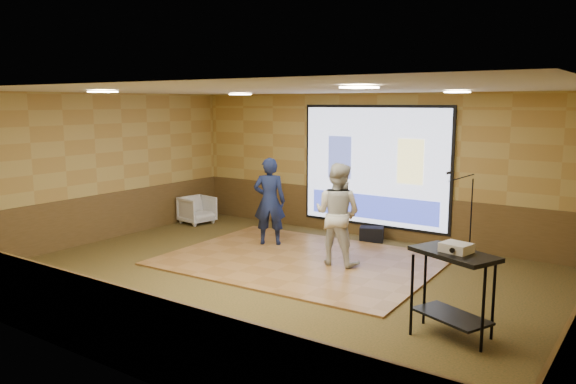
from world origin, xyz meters
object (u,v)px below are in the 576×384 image
Objects in this scene: mic_stand at (467,231)px; player_right at (337,214)px; duffel_bag at (372,234)px; dance_floor at (301,260)px; projector at (456,248)px; player_left at (270,201)px; projector_screen at (374,168)px; banquet_chair at (197,210)px; av_table at (453,276)px.

player_right is at bearing -146.67° from mic_stand.
duffel_bag is at bearing 163.59° from mic_stand.
projector is at bearing -27.39° from dance_floor.
player_left is 1.83m from player_right.
mic_stand is at bearing -11.23° from projector_screen.
player_right reaches higher than mic_stand.
projector is (4.44, -2.28, 0.22)m from player_left.
player_right reaches higher than banquet_chair.
projector_screen is 5.11m from projector.
mic_stand is at bearing -73.99° from banquet_chair.
player_left is at bearing -171.97° from mic_stand.
projector_screen is 2.11× the size of mic_stand.
player_right is at bearing 145.02° from av_table.
banquet_chair is at bearing -169.42° from duffel_bag.
dance_floor is at bearing 152.46° from av_table.
dance_floor is 14.16× the size of projector.
player_right is at bearing 157.81° from projector.
projector is (2.66, -1.85, 0.20)m from player_right.
dance_floor is 2.70× the size of player_left.
player_left is at bearing 153.42° from dance_floor.
projector_screen is at bearing -81.44° from player_right.
banquet_chair is at bearing 172.69° from mic_stand.
dance_floor is 2.63× the size of player_right.
mic_stand is (-0.95, 3.66, -0.27)m from av_table.
projector_screen is at bearing 139.60° from projector.
player_right is at bearing 10.52° from dance_floor.
av_table is at bearing -52.15° from duffel_bag.
banquet_chair is at bearing -45.37° from player_left.
player_left is at bearing -15.60° from player_right.
dance_floor is at bearing 122.91° from player_left.
projector_screen is 1.88× the size of player_right.
projector reaches higher than av_table.
player_right is (0.41, -2.23, -0.56)m from projector_screen.
player_right reaches higher than av_table.
player_right is at bearing -81.77° from duffel_bag.
projector_screen is 4.73× the size of banquet_chair.
av_table is at bearing 143.10° from player_right.
player_left reaches higher than projector.
player_left is 0.98× the size of player_right.
av_table is at bearing -103.23° from banquet_chair.
projector is 0.69× the size of duffel_bag.
player_left is at bearing -135.55° from duffel_bag.
dance_floor is at bearing 8.60° from player_right.
player_left is 5.24× the size of projector.
dance_floor is 3.90m from projector.
projector_screen reaches higher than av_table.
projector is at bearing -51.95° from duffel_bag.
mic_stand is (2.10, -0.42, -0.98)m from projector_screen.
projector_screen is 10.11× the size of projector.
mic_stand is (1.69, 1.81, -0.42)m from player_right.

